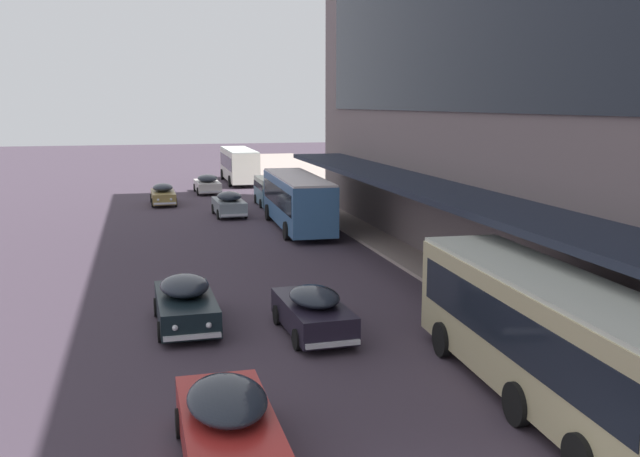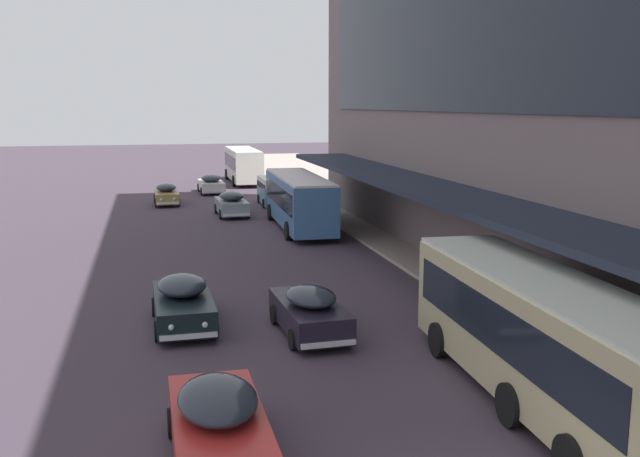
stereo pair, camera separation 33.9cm
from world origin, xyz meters
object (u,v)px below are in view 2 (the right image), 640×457
at_px(sedan_far_back, 219,426).
at_px(sedan_lead_near, 232,204).
at_px(sedan_lead_mid, 166,194).
at_px(sedan_oncoming_front, 183,302).
at_px(sedan_trailing_near, 211,184).
at_px(transit_bus_kerbside_rear, 299,198).
at_px(sedan_second_near, 310,311).
at_px(vw_van, 273,190).
at_px(transit_bus_kerbside_front, 243,163).
at_px(transit_bus_kerbside_far, 544,334).

bearing_deg(sedan_far_back, sedan_lead_near, 83.13).
distance_m(sedan_lead_mid, sedan_oncoming_front, 29.23).
xyz_separation_m(sedan_trailing_near, sedan_lead_near, (0.27, -12.38, 0.04)).
height_order(transit_bus_kerbside_rear, sedan_second_near, transit_bus_kerbside_rear).
relative_size(sedan_lead_mid, vw_van, 0.97).
height_order(sedan_oncoming_front, sedan_lead_near, sedan_oncoming_front).
xyz_separation_m(sedan_trailing_near, vw_van, (3.72, -7.98, 0.34)).
height_order(transit_bus_kerbside_front, sedan_lead_mid, transit_bus_kerbside_front).
bearing_deg(sedan_oncoming_front, transit_bus_kerbside_front, 80.01).
relative_size(transit_bus_kerbside_far, vw_van, 2.43).
bearing_deg(transit_bus_kerbside_front, sedan_lead_mid, -119.50).
bearing_deg(transit_bus_kerbside_rear, sedan_oncoming_front, -113.62).
xyz_separation_m(transit_bus_kerbside_far, sedan_oncoming_front, (-8.02, 8.44, -1.02)).
xyz_separation_m(sedan_far_back, sedan_oncoming_front, (-0.28, 9.39, 0.01)).
height_order(transit_bus_kerbside_front, transit_bus_kerbside_far, transit_bus_kerbside_far).
bearing_deg(transit_bus_kerbside_front, vw_van, -89.19).
relative_size(sedan_trailing_near, sedan_lead_near, 1.08).
bearing_deg(sedan_far_back, sedan_lead_mid, 90.14).
xyz_separation_m(transit_bus_kerbside_far, sedan_second_near, (-4.20, 6.57, -1.04)).
bearing_deg(transit_bus_kerbside_far, transit_bus_kerbside_rear, 91.42).
distance_m(sedan_lead_mid, vw_van, 7.73).
relative_size(transit_bus_kerbside_far, sedan_far_back, 2.23).
relative_size(sedan_lead_mid, sedan_lead_near, 1.03).
relative_size(transit_bus_kerbside_front, sedan_second_near, 2.21).
height_order(transit_bus_kerbside_far, sedan_lead_mid, transit_bus_kerbside_far).
bearing_deg(sedan_lead_near, vw_van, 51.83).
relative_size(transit_bus_kerbside_front, sedan_far_back, 1.99).
bearing_deg(sedan_lead_near, sedan_second_near, -90.76).
bearing_deg(sedan_far_back, sedan_oncoming_front, 91.72).
distance_m(transit_bus_kerbside_far, vw_van, 35.55).
bearing_deg(transit_bus_kerbside_front, sedan_far_back, -97.88).
bearing_deg(sedan_second_near, sedan_trailing_near, 89.91).
xyz_separation_m(sedan_far_back, sedan_lead_mid, (-0.10, 38.61, -0.04)).
relative_size(transit_bus_kerbside_rear, sedan_lead_mid, 2.35).
relative_size(transit_bus_kerbside_front, vw_van, 2.16).
relative_size(transit_bus_kerbside_rear, transit_bus_kerbside_far, 0.94).
height_order(transit_bus_kerbside_far, sedan_trailing_near, transit_bus_kerbside_far).
bearing_deg(sedan_lead_near, transit_bus_kerbside_far, -82.91).
xyz_separation_m(transit_bus_kerbside_far, sedan_far_back, (-7.74, -0.94, -1.03)).
bearing_deg(sedan_far_back, transit_bus_kerbside_far, 6.95).
bearing_deg(sedan_far_back, sedan_second_near, 64.80).
bearing_deg(sedan_second_near, vw_van, 82.55).
xyz_separation_m(transit_bus_kerbside_rear, sedan_lead_near, (-3.25, 5.79, -0.99)).
relative_size(sedan_lead_mid, sedan_trailing_near, 0.95).
distance_m(sedan_trailing_near, sedan_second_near, 36.95).
bearing_deg(sedan_lead_mid, sedan_second_near, -83.34).
height_order(sedan_lead_mid, sedan_second_near, sedan_second_near).
distance_m(transit_bus_kerbside_rear, sedan_second_near, 19.14).
bearing_deg(vw_van, sedan_lead_near, -128.17).
bearing_deg(sedan_oncoming_front, sedan_trailing_near, 83.69).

